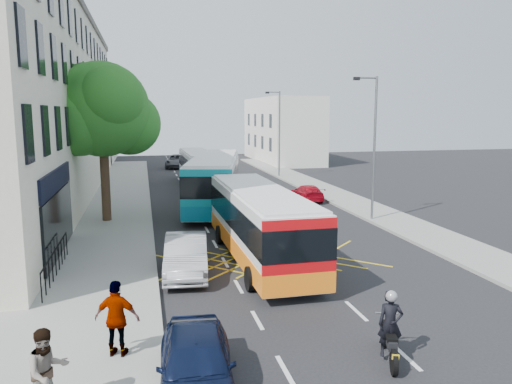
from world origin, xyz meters
TOP-DOWN VIEW (x-y plane):
  - ground at (0.00, 0.00)m, footprint 120.00×120.00m
  - pavement_left at (-8.50, 15.00)m, footprint 5.00×70.00m
  - pavement_right at (7.50, 15.00)m, footprint 3.00×70.00m
  - terrace_main at (-14.00, 24.49)m, footprint 8.30×45.00m
  - terrace_far at (-14.00, 55.00)m, footprint 8.00×20.00m
  - building_right at (11.00, 48.00)m, footprint 6.00×18.00m
  - street_tree at (-8.51, 14.97)m, footprint 6.30×5.70m
  - lamp_near at (6.20, 12.00)m, footprint 1.45×0.15m
  - lamp_far at (6.20, 32.00)m, footprint 1.45×0.15m
  - railings at (-9.70, 5.30)m, footprint 0.08×5.60m
  - bus_near at (-1.70, 6.09)m, footprint 2.80×10.81m
  - bus_mid at (-1.93, 17.96)m, footprint 5.29×12.39m
  - bus_far at (-1.79, 29.49)m, footprint 2.63×10.14m
  - motorbike at (-0.51, -3.13)m, footprint 0.83×2.01m
  - parked_car_blue at (-5.40, -3.59)m, footprint 1.99×4.28m
  - parked_car_silver at (-4.90, 4.86)m, footprint 2.01×4.67m
  - red_hatchback at (4.88, 19.34)m, footprint 1.64×3.90m
  - distant_car_grey at (-2.63, 42.88)m, footprint 3.13×5.59m
  - distant_car_dark at (2.50, 45.24)m, footprint 1.66×4.56m
  - pedestrian_near at (-8.41, -3.86)m, footprint 1.10×1.03m
  - pedestrian_far at (-7.15, -1.64)m, footprint 1.23×0.81m

SIDE VIEW (x-z plane):
  - ground at x=0.00m, z-range 0.00..0.00m
  - pavement_left at x=-8.50m, z-range 0.00..0.15m
  - pavement_right at x=7.50m, z-range 0.00..0.15m
  - red_hatchback at x=4.88m, z-range 0.00..1.12m
  - parked_car_blue at x=-5.40m, z-range 0.00..1.42m
  - railings at x=-9.70m, z-range 0.15..1.29m
  - distant_car_grey at x=-2.63m, z-range 0.00..1.48m
  - distant_car_dark at x=2.50m, z-range 0.00..1.50m
  - parked_car_silver at x=-4.90m, z-range 0.00..1.50m
  - motorbike at x=-0.51m, z-range -0.06..1.79m
  - pedestrian_near at x=-8.41m, z-range 0.15..1.96m
  - pedestrian_far at x=-7.15m, z-range 0.15..2.09m
  - bus_far at x=-1.79m, z-range 0.08..2.92m
  - bus_near at x=-1.70m, z-range 0.08..3.11m
  - bus_mid at x=-1.93m, z-range 0.09..3.49m
  - building_right at x=11.00m, z-range 0.00..8.00m
  - lamp_near at x=6.20m, z-range 0.62..8.62m
  - lamp_far at x=6.20m, z-range 0.62..8.62m
  - terrace_far at x=-14.00m, z-range 0.00..10.00m
  - street_tree at x=-8.51m, z-range 1.89..10.69m
  - terrace_main at x=-14.00m, z-range 0.01..13.51m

